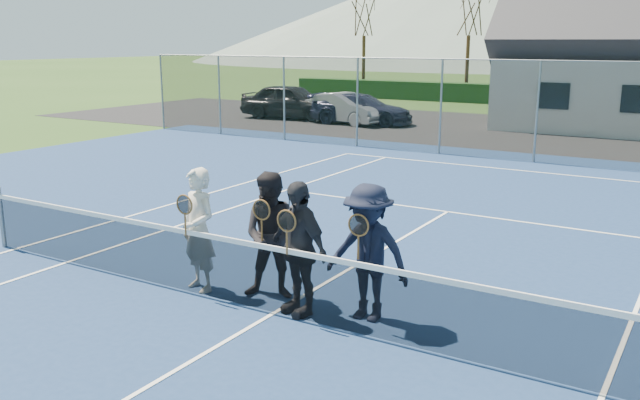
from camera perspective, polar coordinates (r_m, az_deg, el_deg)
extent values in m
plane|color=#284518|center=(27.55, 20.85, 5.00)|extent=(220.00, 220.00, 0.00)
cube|color=navy|center=(9.16, -3.90, -9.58)|extent=(30.00, 30.00, 0.02)
cube|color=black|center=(28.54, 12.92, 5.80)|extent=(40.00, 12.00, 0.01)
cube|color=black|center=(39.30, 24.25, 7.75)|extent=(40.00, 1.20, 1.10)
cone|color=slate|center=(106.31, 15.50, 15.78)|extent=(110.00, 110.00, 18.00)
imported|color=black|center=(31.65, -2.43, 8.29)|extent=(4.91, 2.39, 1.61)
imported|color=gray|center=(29.83, 2.13, 7.71)|extent=(4.24, 2.29, 1.33)
imported|color=#191C33|center=(29.69, 3.50, 7.65)|extent=(4.67, 2.26, 1.31)
cube|color=white|center=(19.71, 16.38, 2.41)|extent=(10.97, 0.06, 0.01)
cube|color=white|center=(12.95, -24.23, -3.78)|extent=(0.06, 23.77, 0.01)
cube|color=white|center=(11.88, -20.43, -4.92)|extent=(0.06, 23.77, 0.01)
cube|color=white|center=(7.78, 22.71, -14.92)|extent=(0.06, 23.77, 0.01)
cube|color=white|center=(14.59, 10.70, -0.98)|extent=(8.23, 0.06, 0.01)
cube|color=white|center=(9.16, -3.90, -9.49)|extent=(0.06, 12.80, 0.01)
cylinder|color=slate|center=(13.07, -25.24, -1.34)|extent=(0.08, 0.08, 1.10)
cube|color=black|center=(8.99, -3.95, -6.82)|extent=(11.60, 0.02, 0.88)
cube|color=white|center=(8.85, -4.00, -4.08)|extent=(11.60, 0.03, 0.07)
cylinder|color=slate|center=(28.56, -13.16, 8.81)|extent=(0.07, 0.07, 3.00)
cylinder|color=slate|center=(26.55, -8.46, 8.70)|extent=(0.07, 0.07, 3.00)
cylinder|color=slate|center=(24.75, -3.04, 8.50)|extent=(0.07, 0.07, 3.00)
cylinder|color=slate|center=(23.20, 3.16, 8.18)|extent=(0.07, 0.07, 3.00)
cylinder|color=slate|center=(21.95, 10.14, 7.70)|extent=(0.07, 0.07, 3.00)
cylinder|color=slate|center=(21.06, 17.81, 7.04)|extent=(0.07, 0.07, 3.00)
cube|color=black|center=(21.06, 17.81, 7.04)|extent=(30.00, 0.03, 3.00)
cylinder|color=slate|center=(20.97, 18.10, 11.11)|extent=(30.00, 0.04, 0.04)
cube|color=black|center=(27.58, 19.04, 8.29)|extent=(1.20, 0.06, 1.00)
cube|color=black|center=(27.09, 25.28, 7.67)|extent=(1.20, 0.06, 1.00)
cylinder|color=#342213|center=(45.05, 3.69, 11.19)|extent=(0.22, 0.22, 3.85)
cylinder|color=#331F12|center=(42.26, 12.27, 10.79)|extent=(0.22, 0.22, 3.85)
imported|color=silver|center=(9.86, -10.18, -2.50)|extent=(0.75, 0.59, 1.80)
torus|color=brown|center=(9.56, -11.35, -0.38)|extent=(0.29, 0.02, 0.29)
cylinder|color=black|center=(9.56, -11.35, -0.38)|extent=(0.25, 0.00, 0.25)
cylinder|color=brown|center=(9.63, -11.27, -2.00)|extent=(0.03, 0.03, 0.32)
imported|color=black|center=(9.44, -3.93, -3.02)|extent=(1.08, 0.98, 1.80)
torus|color=brown|center=(9.12, -4.95, -0.83)|extent=(0.29, 0.02, 0.29)
cylinder|color=black|center=(9.12, -4.95, -0.83)|extent=(0.25, 0.00, 0.25)
cylinder|color=brown|center=(9.19, -4.92, -2.52)|extent=(0.03, 0.03, 0.32)
imported|color=#25252A|center=(8.88, -1.82, -4.07)|extent=(1.14, 0.76, 1.80)
torus|color=brown|center=(8.54, -2.83, -1.77)|extent=(0.29, 0.02, 0.29)
cylinder|color=black|center=(8.54, -2.83, -1.77)|extent=(0.25, 0.00, 0.25)
cylinder|color=brown|center=(8.62, -2.81, -3.57)|extent=(0.03, 0.03, 0.32)
imported|color=black|center=(8.70, 4.06, -4.45)|extent=(1.18, 0.69, 1.80)
torus|color=brown|center=(8.35, 3.26, -2.13)|extent=(0.29, 0.02, 0.29)
cylinder|color=black|center=(8.35, 3.26, -2.13)|extent=(0.25, 0.00, 0.25)
cylinder|color=brown|center=(8.43, 3.24, -3.96)|extent=(0.03, 0.03, 0.32)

